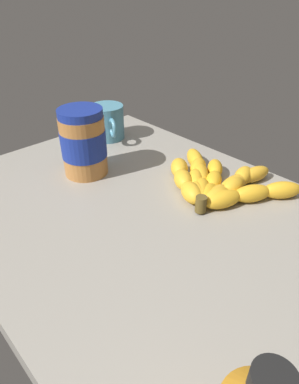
{
  "coord_description": "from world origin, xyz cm",
  "views": [
    {
      "loc": [
        -33.2,
        32.01,
        35.17
      ],
      "look_at": [
        0.4,
        0.43,
        4.69
      ],
      "focal_mm": 30.71,
      "sensor_mm": 36.0,
      "label": 1
    }
  ],
  "objects": [
    {
      "name": "coffee_mug",
      "position": [
        31.54,
        -14.28,
        4.23
      ],
      "size": [
        11.5,
        8.36,
        8.42
      ],
      "color": "teal",
      "rests_on": "ground_plane"
    },
    {
      "name": "ground_plane",
      "position": [
        0.0,
        0.0,
        -2.37
      ],
      "size": [
        81.65,
        57.04,
        4.75
      ],
      "primitive_type": "cube",
      "color": "gray"
    },
    {
      "name": "banana_bunch",
      "position": [
        -2.57,
        -14.43,
        1.62
      ],
      "size": [
        27.01,
        21.51,
        3.52
      ],
      "color": "gold",
      "rests_on": "ground_plane"
    },
    {
      "name": "peanut_butter_jar",
      "position": [
        20.41,
        0.18,
        6.88
      ],
      "size": [
        9.21,
        9.21,
        13.91
      ],
      "color": "#B27238",
      "rests_on": "ground_plane"
    }
  ]
}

